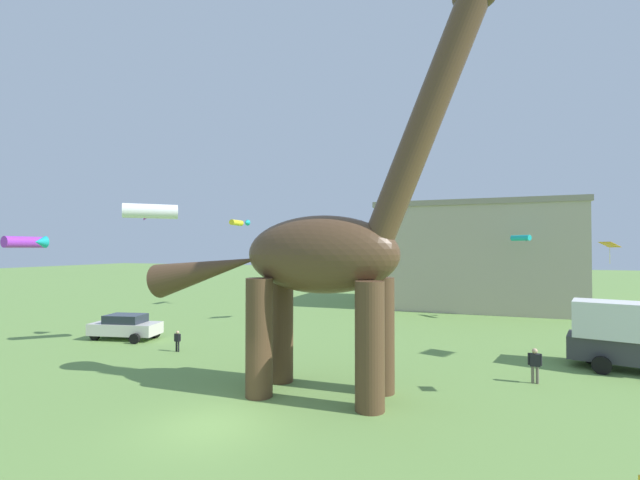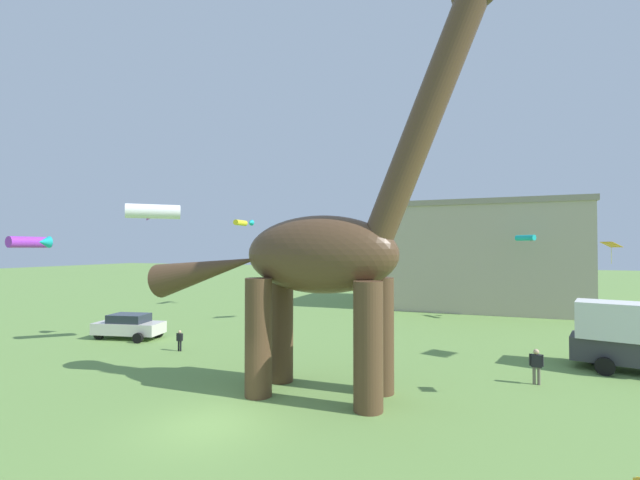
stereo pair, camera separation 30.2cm
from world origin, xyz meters
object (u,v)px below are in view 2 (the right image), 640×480
Objects in this scene: parked_sedan_left at (129,326)px; kite_mid_center at (153,212)px; person_vendor_side at (180,339)px; parked_box_truck at (638,337)px; dinosaur_sculpture at (318,254)px; kite_near_high at (33,242)px; kite_high_right at (611,245)px; kite_trailing at (243,223)px; kite_high_left at (424,119)px; kite_far_right at (527,238)px; person_watching_child at (536,363)px.

kite_mid_center is (2.76, -1.01, 7.10)m from parked_sedan_left.
parked_box_truck is at bearing 112.69° from person_vendor_side.
dinosaur_sculpture reaches higher than kite_near_high.
kite_high_right is 32.56m from kite_trailing.
kite_high_left is at bearing -18.05° from kite_trailing.
kite_mid_center is (-12.23, 4.54, 2.41)m from dinosaur_sculpture.
person_vendor_side is at bearing -137.51° from kite_far_right.
kite_trailing is (-0.97, 15.55, 7.45)m from parked_sedan_left.
parked_box_truck is 14.85m from kite_far_right.
person_vendor_side is at bearing -163.16° from person_watching_child.
kite_mid_center is at bearing -165.10° from person_watching_child.
person_watching_child is at bearing 104.03° from person_vendor_side.
person_vendor_side is at bearing -14.31° from kite_mid_center.
kite_mid_center is 16.98m from kite_trailing.
kite_far_right reaches higher than parked_box_truck.
dinosaur_sculpture reaches higher than person_vendor_side.
dinosaur_sculpture is at bearing -31.31° from parked_sedan_left.
kite_near_high is (-3.74, -4.62, -1.84)m from kite_mid_center.
kite_mid_center is 3.91× the size of kite_high_right.
kite_mid_center reaches higher than kite_near_high.
kite_far_right reaches higher than kite_near_high.
kite_far_right is at bearing 22.15° from parked_sedan_left.
kite_mid_center is at bearing -158.36° from parked_box_truck.
kite_mid_center is at bearing -143.98° from kite_high_left.
person_vendor_side is at bearing -137.13° from kite_high_left.
kite_high_left is (2.34, 15.14, 9.44)m from dinosaur_sculpture.
person_vendor_side is (-9.75, 3.91, -4.79)m from dinosaur_sculpture.
kite_trailing reaches higher than kite_mid_center.
parked_sedan_left is at bearing -151.05° from kite_high_left.
dinosaur_sculpture is 16.66m from parked_sedan_left.
parked_sedan_left is 2.68× the size of kite_far_right.
kite_near_high is (-15.98, -0.07, 0.57)m from dinosaur_sculpture.
person_vendor_side is 9.13m from kite_near_high.
kite_high_left is (-10.47, 7.24, 13.28)m from parked_box_truck.
kite_high_left is at bearing -138.16° from kite_far_right.
kite_high_left is at bearing 17.96° from parked_sedan_left.
kite_mid_center is 22.85m from kite_high_right.
person_vendor_side is at bearing 159.29° from dinosaur_sculpture.
person_watching_child is 0.89× the size of kite_far_right.
dinosaur_sculpture is at bearing -168.41° from kite_high_right.
parked_sedan_left is (-14.99, 5.55, -4.69)m from dinosaur_sculpture.
parked_box_truck is (27.79, 2.34, 0.84)m from parked_sedan_left.
parked_sedan_left is 5.49m from person_vendor_side.
person_vendor_side is 0.54× the size of kite_near_high.
dinosaur_sculpture is 11.55m from person_vendor_side.
kite_high_right is (25.38, -3.42, 5.05)m from parked_sedan_left.
kite_trailing is (-3.73, 16.56, 0.36)m from kite_mid_center.
kite_high_right is (-2.41, -5.76, 4.21)m from parked_box_truck.
dinosaur_sculpture is 4.86× the size of kite_mid_center.
person_watching_child is 18.65m from kite_high_left.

